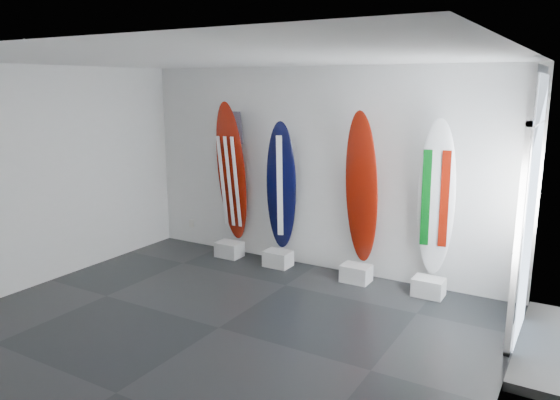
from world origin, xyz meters
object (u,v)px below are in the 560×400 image
Objects in this scene: surfboard_navy at (281,187)px; surfboard_italy at (436,199)px; surfboard_swiss at (362,189)px; surfboard_usa at (231,173)px.

surfboard_italy is at bearing -21.88° from surfboard_navy.
surfboard_italy is at bearing 4.91° from surfboard_swiss.
surfboard_usa is 3.24m from surfboard_italy.
surfboard_italy is (2.32, 0.00, 0.06)m from surfboard_navy.
surfboard_usa is 0.93m from surfboard_navy.
surfboard_usa is 2.21m from surfboard_swiss.
surfboard_swiss is 1.03× the size of surfboard_italy.
surfboard_usa is 1.04× the size of surfboard_swiss.
surfboard_swiss is (1.29, 0.00, 0.09)m from surfboard_navy.
surfboard_italy is (3.23, 0.00, -0.07)m from surfboard_usa.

